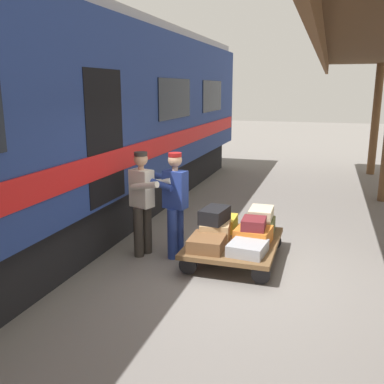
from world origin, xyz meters
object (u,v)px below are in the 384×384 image
(suitcase_tan_vintage, at_px, (216,230))
(suitcase_black_hardshell, at_px, (215,215))
(suitcase_cream_canvas, at_px, (261,213))
(porter_in_overalls, at_px, (174,201))
(suitcase_brown_leather, at_px, (207,243))
(porter_by_door, at_px, (143,200))
(suitcase_maroon_trunk, at_px, (254,224))
(luggage_cart, at_px, (234,243))
(suitcase_olive_duffel, at_px, (258,226))
(suitcase_gray_aluminum, at_px, (248,248))
(train_car, at_px, (22,127))
(suitcase_yellow_case, at_px, (223,223))
(suitcase_orange_carryall, at_px, (253,235))

(suitcase_tan_vintage, xyz_separation_m, suitcase_black_hardshell, (0.01, 0.02, 0.25))
(suitcase_cream_canvas, height_order, porter_in_overalls, porter_in_overalls)
(porter_in_overalls, bearing_deg, suitcase_black_hardshell, -173.63)
(suitcase_cream_canvas, bearing_deg, suitcase_tan_vintage, 37.91)
(suitcase_cream_canvas, bearing_deg, suitcase_brown_leather, 56.83)
(suitcase_tan_vintage, relative_size, suitcase_black_hardshell, 1.10)
(suitcase_brown_leather, xyz_separation_m, porter_in_overalls, (0.66, -0.39, 0.49))
(porter_by_door, bearing_deg, suitcase_maroon_trunk, -174.67)
(porter_in_overalls, distance_m, porter_by_door, 0.51)
(luggage_cart, bearing_deg, suitcase_olive_duffel, -122.08)
(suitcase_gray_aluminum, xyz_separation_m, suitcase_black_hardshell, (0.62, -0.46, 0.31))
(train_car, relative_size, porter_in_overalls, 10.42)
(suitcase_brown_leather, relative_size, porter_by_door, 0.35)
(suitcase_maroon_trunk, bearing_deg, suitcase_brown_leather, 36.70)
(suitcase_olive_duffel, height_order, suitcase_cream_canvas, suitcase_cream_canvas)
(suitcase_yellow_case, bearing_deg, train_car, 17.84)
(train_car, relative_size, suitcase_tan_vintage, 29.49)
(suitcase_yellow_case, relative_size, suitcase_olive_duffel, 1.07)
(train_car, distance_m, suitcase_olive_duffel, 4.15)
(luggage_cart, height_order, suitcase_orange_carryall, suitcase_orange_carryall)
(suitcase_olive_duffel, distance_m, suitcase_tan_vintage, 0.77)
(suitcase_gray_aluminum, height_order, suitcase_cream_canvas, suitcase_cream_canvas)
(suitcase_orange_carryall, distance_m, suitcase_black_hardshell, 0.68)
(suitcase_tan_vintage, bearing_deg, luggage_cart, -180.00)
(suitcase_cream_canvas, bearing_deg, suitcase_gray_aluminum, 87.82)
(porter_by_door, bearing_deg, suitcase_yellow_case, -149.79)
(suitcase_tan_vintage, height_order, porter_by_door, porter_by_door)
(suitcase_brown_leather, height_order, suitcase_cream_canvas, suitcase_cream_canvas)
(suitcase_cream_canvas, bearing_deg, suitcase_black_hardshell, 38.56)
(train_car, distance_m, suitcase_yellow_case, 3.63)
(train_car, relative_size, suitcase_cream_canvas, 33.59)
(suitcase_gray_aluminum, height_order, suitcase_tan_vintage, suitcase_tan_vintage)
(suitcase_brown_leather, height_order, suitcase_black_hardshell, suitcase_black_hardshell)
(train_car, relative_size, suitcase_black_hardshell, 32.39)
(suitcase_olive_duffel, height_order, porter_by_door, porter_by_door)
(suitcase_gray_aluminum, bearing_deg, suitcase_tan_vintage, -38.58)
(suitcase_olive_duffel, distance_m, suitcase_maroon_trunk, 0.55)
(suitcase_black_hardshell, bearing_deg, suitcase_orange_carryall, -178.02)
(porter_by_door, bearing_deg, suitcase_olive_duffel, -159.06)
(suitcase_maroon_trunk, height_order, porter_in_overalls, porter_in_overalls)
(suitcase_gray_aluminum, distance_m, suitcase_orange_carryall, 0.48)
(porter_by_door, bearing_deg, luggage_cart, -172.50)
(porter_in_overalls, relative_size, porter_by_door, 1.00)
(suitcase_tan_vintage, relative_size, suitcase_brown_leather, 1.01)
(suitcase_gray_aluminum, xyz_separation_m, suitcase_tan_vintage, (0.60, -0.48, 0.06))
(suitcase_gray_aluminum, xyz_separation_m, suitcase_brown_leather, (0.60, 0.00, 0.01))
(train_car, height_order, suitcase_olive_duffel, train_car)
(porter_by_door, bearing_deg, suitcase_tan_vintage, -170.58)
(suitcase_yellow_case, bearing_deg, suitcase_brown_leather, 90.00)
(luggage_cart, bearing_deg, porter_by_door, 7.50)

